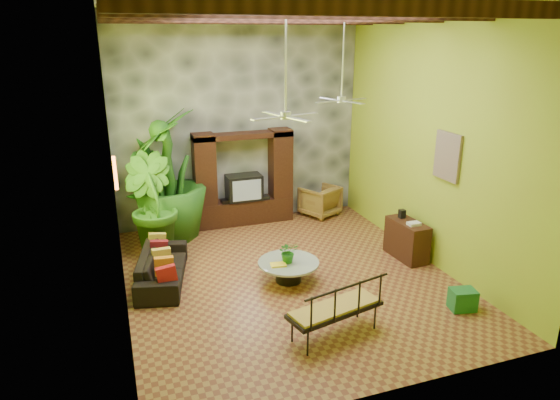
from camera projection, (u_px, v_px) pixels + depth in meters
name	position (u px, v px, depth m)	size (l,w,h in m)	color
ground	(288.00, 277.00, 9.67)	(7.00, 7.00, 0.00)	brown
ceiling	(289.00, 0.00, 8.09)	(6.00, 7.00, 0.02)	silver
back_wall	(238.00, 120.00, 12.02)	(6.00, 0.02, 5.00)	#A1BF2B
left_wall	(112.00, 164.00, 7.94)	(0.02, 7.00, 5.00)	#A1BF2B
right_wall	(431.00, 140.00, 9.82)	(0.02, 7.00, 5.00)	#A1BF2B
stone_accent_wall	(239.00, 121.00, 11.96)	(5.98, 0.10, 4.98)	#3F4348
ceiling_beams	(289.00, 14.00, 8.16)	(5.95, 5.36, 0.22)	#3A1C12
entertainment_center	(244.00, 185.00, 12.18)	(2.40, 0.55, 2.30)	black
ceiling_fan_front	(286.00, 103.00, 8.18)	(1.28, 1.28, 1.86)	silver
ceiling_fan_back	(342.00, 89.00, 10.17)	(1.28, 1.28, 1.86)	silver
wall_art_mask	(115.00, 173.00, 8.98)	(0.06, 0.32, 0.55)	orange
wall_art_painting	(448.00, 156.00, 9.34)	(0.06, 0.70, 0.90)	navy
sofa	(162.00, 267.00, 9.42)	(2.01, 0.79, 0.59)	black
wicker_armchair	(320.00, 201.00, 12.88)	(0.84, 0.86, 0.78)	olive
tall_plant_a	(155.00, 187.00, 11.47)	(1.19, 0.81, 2.27)	#1D6019
tall_plant_b	(150.00, 205.00, 10.45)	(1.19, 0.96, 2.16)	#2D661B
tall_plant_c	(168.00, 175.00, 11.15)	(1.65, 1.65, 2.95)	#235717
coffee_table	(288.00, 269.00, 9.44)	(1.16, 1.16, 0.40)	black
centerpiece_plant	(288.00, 252.00, 9.32)	(0.37, 0.32, 0.42)	#216B1C
yellow_tray	(278.00, 265.00, 9.24)	(0.28, 0.20, 0.03)	yellow
iron_bench	(337.00, 307.00, 7.57)	(1.61, 0.89, 0.57)	black
side_console	(407.00, 240.00, 10.39)	(0.45, 1.00, 0.80)	#391A12
green_bin	(463.00, 300.00, 8.48)	(0.42, 0.31, 0.37)	#217E25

